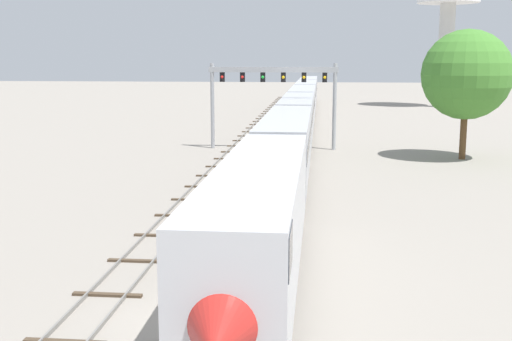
# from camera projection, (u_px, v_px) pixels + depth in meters

# --- Properties ---
(ground_plane) EXTENTS (400.00, 400.00, 0.00)m
(ground_plane) POSITION_uv_depth(u_px,v_px,m) (190.00, 322.00, 21.43)
(ground_plane) COLOR gray
(track_main) EXTENTS (2.60, 200.00, 0.16)m
(track_main) POSITION_uv_depth(u_px,v_px,m) (302.00, 127.00, 80.02)
(track_main) COLOR slate
(track_main) RESTS_ON ground
(track_near) EXTENTS (2.60, 160.00, 0.16)m
(track_near) POSITION_uv_depth(u_px,v_px,m) (238.00, 149.00, 60.95)
(track_near) COLOR slate
(track_near) RESTS_ON ground
(passenger_train) EXTENTS (3.04, 116.60, 4.80)m
(passenger_train) POSITION_uv_depth(u_px,v_px,m) (300.00, 112.00, 71.66)
(passenger_train) COLOR silver
(passenger_train) RESTS_ON ground
(signal_gantry) EXTENTS (12.10, 0.49, 8.04)m
(signal_gantry) POSITION_uv_depth(u_px,v_px,m) (273.00, 86.00, 60.35)
(signal_gantry) COLOR #999BA0
(signal_gantry) RESTS_ON ground
(trackside_tree_left) EXTENTS (7.53, 7.53, 10.92)m
(trackside_tree_left) POSITION_uv_depth(u_px,v_px,m) (467.00, 75.00, 54.04)
(trackside_tree_left) COLOR brown
(trackside_tree_left) RESTS_ON ground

